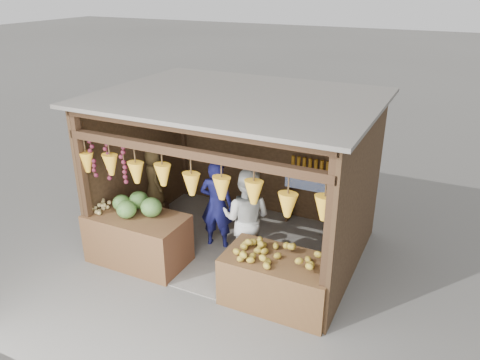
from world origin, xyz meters
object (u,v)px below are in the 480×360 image
at_px(counter_left, 138,238).
at_px(counter_right, 278,281).
at_px(woman_standing, 246,218).
at_px(man_standing, 217,205).
at_px(vendor_seated, 154,178).

xyz_separation_m(counter_left, counter_right, (2.46, -0.02, -0.05)).
height_order(counter_left, woman_standing, woman_standing).
bearing_deg(man_standing, vendor_seated, -22.23).
height_order(counter_left, counter_right, counter_left).
xyz_separation_m(counter_right, woman_standing, (-0.84, 0.72, 0.46)).
bearing_deg(vendor_seated, counter_left, 157.93).
bearing_deg(vendor_seated, man_standing, -147.39).
bearing_deg(counter_left, man_standing, 47.23).
distance_m(counter_right, woman_standing, 1.20).
xyz_separation_m(man_standing, woman_standing, (0.69, -0.29, 0.04)).
distance_m(counter_left, counter_right, 2.46).
xyz_separation_m(counter_left, vendor_seated, (-0.57, 1.30, 0.47)).
distance_m(counter_left, vendor_seated, 1.50).
xyz_separation_m(counter_left, man_standing, (0.92, 0.99, 0.37)).
height_order(counter_right, woman_standing, woman_standing).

